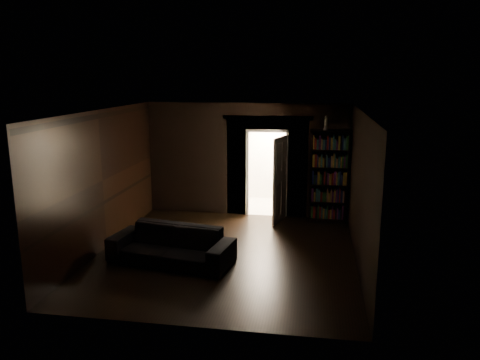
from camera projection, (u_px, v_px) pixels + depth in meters
The scene contains 9 objects.
ground at pixel (226, 254), 9.22m from camera, with size 5.50×5.50×0.00m, color black.
room_walls at pixel (235, 161), 9.88m from camera, with size 5.02×5.61×2.84m.
kitchen_alcove at pixel (271, 160), 12.60m from camera, with size 2.20×1.80×2.60m.
sofa at pixel (171, 240), 8.74m from camera, with size 2.32×1.00×0.89m, color black.
bookshelf at pixel (329, 176), 11.12m from camera, with size 0.90×0.32×2.20m, color black.
refrigerator at pixel (294, 173), 12.82m from camera, with size 0.74×0.68×1.65m, color white.
door at pixel (280, 180), 11.09m from camera, with size 0.85×0.05×2.05m, color white.
figurine at pixel (326, 123), 10.86m from camera, with size 0.11×0.11×0.33m, color white.
bottles at pixel (295, 138), 12.57m from camera, with size 0.71×0.09×0.29m, color black.
Camera 1 is at (1.66, -8.52, 3.46)m, focal length 35.00 mm.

